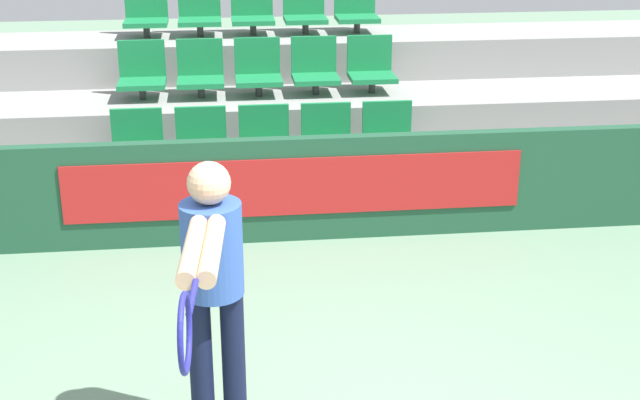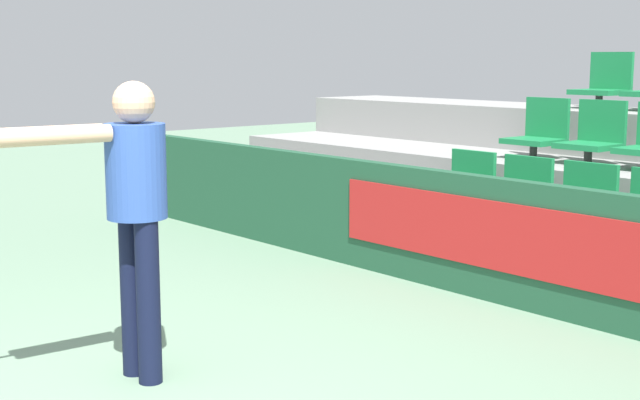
{
  "view_description": "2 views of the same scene",
  "coord_description": "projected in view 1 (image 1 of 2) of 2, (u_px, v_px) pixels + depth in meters",
  "views": [
    {
      "loc": [
        -0.39,
        -3.6,
        3.06
      ],
      "look_at": [
        0.22,
        1.7,
        1.01
      ],
      "focal_mm": 50.0,
      "sensor_mm": 36.0,
      "label": 1
    },
    {
      "loc": [
        3.77,
        -1.62,
        1.76
      ],
      "look_at": [
        -0.52,
        2.02,
        0.85
      ],
      "focal_mm": 50.0,
      "sensor_mm": 36.0,
      "label": 2
    }
  ],
  "objects": [
    {
      "name": "stadium_chair_1",
      "position": [
        202.0,
        144.0,
        8.04
      ],
      "size": [
        0.46,
        0.43,
        0.55
      ],
      "color": "#333333",
      "rests_on": "bleacher_tier_front"
    },
    {
      "name": "stadium_chair_13",
      "position": [
        305.0,
        11.0,
        9.78
      ],
      "size": [
        0.46,
        0.43,
        0.55
      ],
      "color": "#333333",
      "rests_on": "bleacher_tier_back"
    },
    {
      "name": "bleacher_tier_back",
      "position": [
        255.0,
        93.0,
        9.91
      ],
      "size": [
        9.59,
        1.03,
        1.26
      ],
      "color": "gray",
      "rests_on": "ground"
    },
    {
      "name": "bleacher_tier_middle",
      "position": [
        260.0,
        138.0,
        9.03
      ],
      "size": [
        9.59,
        1.03,
        0.84
      ],
      "color": "gray",
      "rests_on": "ground"
    },
    {
      "name": "stadium_chair_9",
      "position": [
        371.0,
        68.0,
        9.03
      ],
      "size": [
        0.46,
        0.43,
        0.55
      ],
      "color": "#333333",
      "rests_on": "bleacher_tier_middle"
    },
    {
      "name": "stadium_chair_7",
      "position": [
        258.0,
        71.0,
        8.91
      ],
      "size": [
        0.46,
        0.43,
        0.55
      ],
      "color": "#333333",
      "rests_on": "bleacher_tier_middle"
    },
    {
      "name": "barrier_wall",
      "position": [
        271.0,
        190.0,
        7.5
      ],
      "size": [
        9.99,
        0.14,
        0.91
      ],
      "color": "#1E4C33",
      "rests_on": "ground"
    },
    {
      "name": "stadium_chair_0",
      "position": [
        137.0,
        146.0,
        7.98
      ],
      "size": [
        0.46,
        0.43,
        0.55
      ],
      "color": "#333333",
      "rests_on": "bleacher_tier_front"
    },
    {
      "name": "stadium_chair_8",
      "position": [
        315.0,
        70.0,
        8.97
      ],
      "size": [
        0.46,
        0.43,
        0.55
      ],
      "color": "#333333",
      "rests_on": "bleacher_tier_middle"
    },
    {
      "name": "stadium_chair_12",
      "position": [
        252.0,
        12.0,
        9.72
      ],
      "size": [
        0.46,
        0.43,
        0.55
      ],
      "color": "#333333",
      "rests_on": "bleacher_tier_back"
    },
    {
      "name": "stadium_chair_4",
      "position": [
        389.0,
        137.0,
        8.22
      ],
      "size": [
        0.46,
        0.43,
        0.55
      ],
      "color": "#333333",
      "rests_on": "bleacher_tier_front"
    },
    {
      "name": "stadium_chair_10",
      "position": [
        146.0,
        14.0,
        9.59
      ],
      "size": [
        0.46,
        0.43,
        0.55
      ],
      "color": "#333333",
      "rests_on": "bleacher_tier_back"
    },
    {
      "name": "stadium_chair_11",
      "position": [
        200.0,
        13.0,
        9.66
      ],
      "size": [
        0.46,
        0.43,
        0.55
      ],
      "color": "#333333",
      "rests_on": "bleacher_tier_back"
    },
    {
      "name": "stadium_chair_6",
      "position": [
        200.0,
        72.0,
        8.85
      ],
      "size": [
        0.46,
        0.43,
        0.55
      ],
      "color": "#333333",
      "rests_on": "bleacher_tier_middle"
    },
    {
      "name": "stadium_chair_3",
      "position": [
        327.0,
        139.0,
        8.16
      ],
      "size": [
        0.46,
        0.43,
        0.55
      ],
      "color": "#333333",
      "rests_on": "bleacher_tier_front"
    },
    {
      "name": "stadium_chair_5",
      "position": [
        142.0,
        74.0,
        8.79
      ],
      "size": [
        0.46,
        0.43,
        0.55
      ],
      "color": "#333333",
      "rests_on": "bleacher_tier_middle"
    },
    {
      "name": "bleacher_tier_front",
      "position": [
        267.0,
        192.0,
        8.14
      ],
      "size": [
        9.59,
        1.03,
        0.42
      ],
      "color": "gray",
      "rests_on": "ground"
    },
    {
      "name": "stadium_chair_14",
      "position": [
        356.0,
        10.0,
        9.84
      ],
      "size": [
        0.46,
        0.43,
        0.55
      ],
      "color": "#333333",
      "rests_on": "bleacher_tier_back"
    },
    {
      "name": "stadium_chair_2",
      "position": [
        265.0,
        141.0,
        8.1
      ],
      "size": [
        0.46,
        0.43,
        0.55
      ],
      "color": "#333333",
      "rests_on": "bleacher_tier_front"
    },
    {
      "name": "tennis_player",
      "position": [
        212.0,
        279.0,
        4.62
      ],
      "size": [
        0.32,
        1.58,
        1.64
      ],
      "rotation": [
        0.0,
        0.0,
        -0.08
      ],
      "color": "black",
      "rests_on": "ground"
    }
  ]
}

